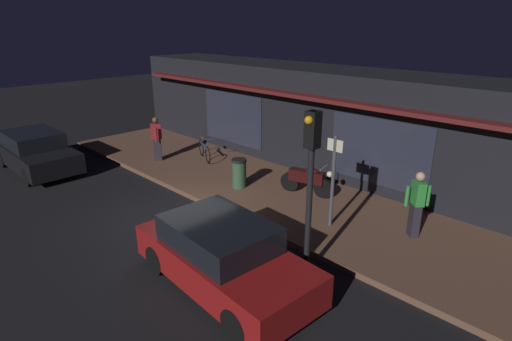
% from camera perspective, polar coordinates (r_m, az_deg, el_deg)
% --- Properties ---
extents(ground_plane, '(60.00, 60.00, 0.00)m').
position_cam_1_polar(ground_plane, '(11.63, -10.84, -6.47)').
color(ground_plane, black).
extents(sidewalk_slab, '(18.00, 4.00, 0.15)m').
position_cam_1_polar(sidewalk_slab, '(13.34, -0.26, -2.20)').
color(sidewalk_slab, brown).
rests_on(sidewalk_slab, ground_plane).
extents(storefront_building, '(18.00, 3.30, 3.60)m').
position_cam_1_polar(storefront_building, '(15.30, 8.81, 7.26)').
color(storefront_building, black).
rests_on(storefront_building, ground_plane).
extents(motorcycle, '(1.67, 0.68, 0.97)m').
position_cam_1_polar(motorcycle, '(12.45, 7.20, -1.19)').
color(motorcycle, black).
rests_on(motorcycle, sidewalk_slab).
extents(bicycle_parked, '(1.53, 0.73, 0.91)m').
position_cam_1_polar(bicycle_parked, '(15.71, -7.20, 2.78)').
color(bicycle_parked, black).
rests_on(bicycle_parked, sidewalk_slab).
extents(person_photographer, '(0.55, 0.44, 1.67)m').
position_cam_1_polar(person_photographer, '(15.82, -13.67, 4.44)').
color(person_photographer, '#28232D').
rests_on(person_photographer, sidewalk_slab).
extents(person_bystander, '(0.48, 0.51, 1.67)m').
position_cam_1_polar(person_bystander, '(10.56, 21.48, -4.24)').
color(person_bystander, '#28232D').
rests_on(person_bystander, sidewalk_slab).
extents(sign_post, '(0.44, 0.09, 2.40)m').
position_cam_1_polar(sign_post, '(10.35, 10.71, -0.73)').
color(sign_post, '#47474C').
rests_on(sign_post, sidewalk_slab).
extents(trash_bin, '(0.48, 0.48, 0.93)m').
position_cam_1_polar(trash_bin, '(12.95, -2.35, -0.33)').
color(trash_bin, '#2D4C33').
rests_on(trash_bin, sidewalk_slab).
extents(traffic_light_pole, '(0.24, 0.33, 3.60)m').
position_cam_1_polar(traffic_light_pole, '(7.83, 7.62, 0.16)').
color(traffic_light_pole, black).
rests_on(traffic_light_pole, ground_plane).
extents(parked_car_near, '(4.11, 1.79, 1.42)m').
position_cam_1_polar(parked_car_near, '(16.81, -28.31, 2.34)').
color(parked_car_near, black).
rests_on(parked_car_near, ground_plane).
extents(parked_car_far, '(4.20, 2.02, 1.42)m').
position_cam_1_polar(parked_car_far, '(8.41, -4.66, -11.71)').
color(parked_car_far, black).
rests_on(parked_car_far, ground_plane).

